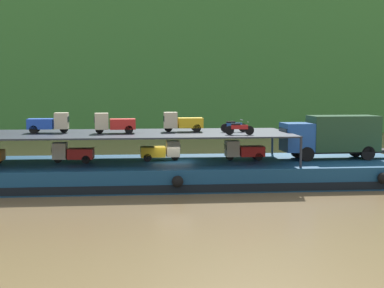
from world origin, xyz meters
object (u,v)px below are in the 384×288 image
(mini_truck_lower_aft, at_px, (72,153))
(mini_truck_lower_mid, at_px, (161,151))
(motorcycle_upper_port, at_px, (239,128))
(mini_truck_lower_fore, at_px, (244,150))
(mini_truck_upper_fore, at_px, (114,123))
(mini_truck_upper_mid, at_px, (49,123))
(covered_lorry, at_px, (332,135))
(mini_truck_upper_bow, at_px, (182,122))
(motorcycle_upper_centre, at_px, (234,126))
(cargo_barge, at_px, (173,172))

(mini_truck_lower_aft, xyz_separation_m, mini_truck_lower_mid, (6.02, 0.61, 0.00))
(motorcycle_upper_port, bearing_deg, mini_truck_lower_fore, 72.58)
(mini_truck_lower_aft, distance_m, mini_truck_upper_fore, 3.48)
(mini_truck_lower_fore, bearing_deg, mini_truck_upper_mid, 178.66)
(covered_lorry, distance_m, mini_truck_upper_bow, 10.76)
(mini_truck_upper_mid, bearing_deg, mini_truck_lower_aft, -21.16)
(motorcycle_upper_centre, bearing_deg, mini_truck_lower_mid, 173.83)
(mini_truck_upper_fore, relative_size, mini_truck_upper_bow, 1.01)
(mini_truck_lower_mid, distance_m, mini_truck_upper_bow, 2.51)
(mini_truck_upper_mid, xyz_separation_m, mini_truck_upper_fore, (4.44, -0.80, 0.00))
(motorcycle_upper_centre, bearing_deg, mini_truck_lower_fore, 18.01)
(motorcycle_upper_port, distance_m, motorcycle_upper_centre, 2.31)
(mini_truck_upper_mid, bearing_deg, mini_truck_lower_fore, -1.34)
(mini_truck_lower_mid, distance_m, mini_truck_lower_fore, 5.82)
(covered_lorry, bearing_deg, mini_truck_upper_mid, 179.15)
(covered_lorry, bearing_deg, cargo_barge, -178.55)
(mini_truck_upper_bow, xyz_separation_m, motorcycle_upper_port, (3.49, -2.97, -0.26))
(cargo_barge, bearing_deg, mini_truck_upper_bow, 43.63)
(mini_truck_lower_aft, relative_size, mini_truck_upper_bow, 1.01)
(mini_truck_lower_aft, height_order, motorcycle_upper_centre, motorcycle_upper_centre)
(mini_truck_upper_bow, xyz_separation_m, motorcycle_upper_centre, (3.53, -0.66, -0.26))
(covered_lorry, relative_size, motorcycle_upper_centre, 4.17)
(mini_truck_lower_mid, xyz_separation_m, mini_truck_upper_mid, (-7.62, 0.02, 2.00))
(mini_truck_upper_bow, relative_size, motorcycle_upper_port, 1.46)
(mini_truck_upper_fore, bearing_deg, mini_truck_upper_bow, 10.76)
(mini_truck_upper_fore, height_order, motorcycle_upper_centre, mini_truck_upper_fore)
(mini_truck_lower_mid, distance_m, motorcycle_upper_centre, 5.37)
(mini_truck_upper_bow, bearing_deg, covered_lorry, -2.09)
(mini_truck_lower_aft, bearing_deg, cargo_barge, 0.33)
(cargo_barge, xyz_separation_m, motorcycle_upper_centre, (4.24, 0.02, 3.18))
(motorcycle_upper_centre, bearing_deg, mini_truck_upper_mid, 177.46)
(mini_truck_upper_bow, relative_size, motorcycle_upper_centre, 1.45)
(mini_truck_lower_fore, xyz_separation_m, motorcycle_upper_centre, (-0.76, -0.25, 1.74))
(cargo_barge, bearing_deg, mini_truck_lower_mid, 145.01)
(mini_truck_lower_mid, bearing_deg, mini_truck_upper_mid, 179.88)
(cargo_barge, relative_size, motorcycle_upper_port, 17.32)
(mini_truck_upper_bow, bearing_deg, motorcycle_upper_centre, -10.56)
(mini_truck_upper_mid, distance_m, motorcycle_upper_centre, 12.69)
(mini_truck_lower_fore, bearing_deg, cargo_barge, -176.94)
(cargo_barge, relative_size, mini_truck_upper_fore, 11.73)
(cargo_barge, height_order, mini_truck_lower_aft, mini_truck_lower_aft)
(mini_truck_lower_mid, height_order, motorcycle_upper_port, motorcycle_upper_port)
(covered_lorry, xyz_separation_m, mini_truck_lower_mid, (-12.23, 0.28, -1.00))
(mini_truck_upper_fore, height_order, mini_truck_upper_bow, same)
(cargo_barge, bearing_deg, mini_truck_lower_aft, -179.67)
(mini_truck_lower_aft, bearing_deg, mini_truck_upper_mid, 158.84)
(motorcycle_upper_port, bearing_deg, mini_truck_lower_aft, 168.45)
(mini_truck_upper_mid, xyz_separation_m, motorcycle_upper_port, (12.63, -2.88, -0.26))
(covered_lorry, distance_m, motorcycle_upper_centre, 7.22)
(cargo_barge, height_order, mini_truck_lower_fore, mini_truck_lower_fore)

